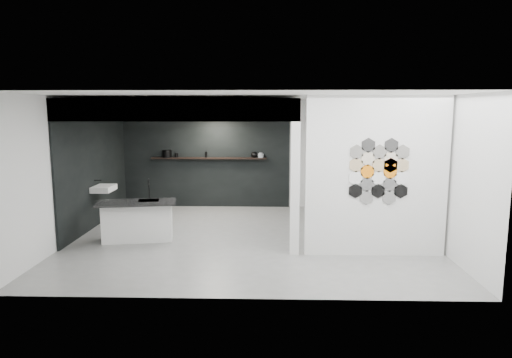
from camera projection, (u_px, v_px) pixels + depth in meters
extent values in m
cube|color=slate|center=(251.00, 238.00, 9.18)|extent=(7.00, 6.00, 0.01)
cube|color=silver|center=(376.00, 177.00, 7.92)|extent=(2.45, 0.15, 2.80)
cube|color=black|center=(206.00, 162.00, 11.98)|extent=(4.40, 0.04, 2.35)
cube|color=black|center=(96.00, 172.00, 10.09)|extent=(0.04, 4.00, 2.35)
cube|color=silver|center=(192.00, 110.00, 9.82)|extent=(4.40, 4.00, 0.40)
cube|color=silver|center=(295.00, 189.00, 7.99)|extent=(0.16, 0.16, 2.35)
cube|color=silver|center=(174.00, 110.00, 7.92)|extent=(4.40, 0.16, 0.40)
cube|color=silver|center=(104.00, 188.00, 9.94)|extent=(0.40, 0.60, 0.12)
cube|color=black|center=(209.00, 158.00, 11.85)|extent=(3.00, 0.15, 0.04)
cube|color=silver|center=(138.00, 222.00, 8.93)|extent=(1.38, 0.70, 0.76)
cube|color=black|center=(136.00, 203.00, 8.81)|extent=(1.58, 0.90, 0.04)
cube|color=black|center=(149.00, 201.00, 8.95)|extent=(0.45, 0.40, 0.01)
cylinder|color=black|center=(149.00, 190.00, 9.09)|extent=(0.02, 0.02, 0.35)
torus|color=black|center=(149.00, 182.00, 9.01)|extent=(0.04, 0.12, 0.12)
cylinder|color=black|center=(167.00, 154.00, 11.86)|extent=(0.24, 0.24, 0.19)
ellipsoid|color=black|center=(254.00, 155.00, 11.80)|extent=(0.24, 0.24, 0.16)
cylinder|color=gray|center=(261.00, 156.00, 11.80)|extent=(0.19, 0.19, 0.10)
cylinder|color=gray|center=(261.00, 155.00, 11.80)|extent=(0.11, 0.11, 0.13)
cylinder|color=black|center=(206.00, 155.00, 11.84)|extent=(0.07, 0.07, 0.15)
cylinder|color=black|center=(176.00, 155.00, 11.86)|extent=(0.11, 0.11, 0.11)
cylinder|color=black|center=(355.00, 191.00, 7.88)|extent=(0.26, 0.02, 0.26)
cylinder|color=white|center=(356.00, 178.00, 7.85)|extent=(0.26, 0.02, 0.26)
cylinder|color=tan|center=(356.00, 165.00, 7.81)|extent=(0.26, 0.02, 0.26)
cylinder|color=#66635E|center=(357.00, 152.00, 7.78)|extent=(0.26, 0.02, 0.26)
cylinder|color=silver|center=(366.00, 197.00, 7.89)|extent=(0.26, 0.02, 0.26)
cylinder|color=black|center=(367.00, 185.00, 7.86)|extent=(0.26, 0.02, 0.26)
cylinder|color=orange|center=(367.00, 172.00, 7.83)|extent=(0.26, 0.02, 0.26)
cylinder|color=beige|center=(368.00, 159.00, 7.79)|extent=(0.26, 0.02, 0.26)
cylinder|color=#2D2D2D|center=(368.00, 145.00, 7.76)|extent=(0.26, 0.02, 0.26)
cylinder|color=black|center=(378.00, 191.00, 7.87)|extent=(0.26, 0.02, 0.26)
cylinder|color=white|center=(379.00, 178.00, 7.84)|extent=(0.26, 0.02, 0.26)
cylinder|color=tan|center=(379.00, 165.00, 7.80)|extent=(0.26, 0.02, 0.26)
cylinder|color=#66635E|center=(380.00, 152.00, 7.77)|extent=(0.26, 0.02, 0.26)
cylinder|color=silver|center=(389.00, 197.00, 7.88)|extent=(0.26, 0.02, 0.26)
cylinder|color=black|center=(390.00, 185.00, 7.85)|extent=(0.26, 0.02, 0.26)
cylinder|color=orange|center=(390.00, 172.00, 7.81)|extent=(0.26, 0.02, 0.26)
cylinder|color=beige|center=(391.00, 159.00, 7.78)|extent=(0.26, 0.02, 0.26)
cylinder|color=#2D2D2D|center=(391.00, 145.00, 7.75)|extent=(0.26, 0.02, 0.26)
cylinder|color=black|center=(401.00, 191.00, 7.86)|extent=(0.26, 0.02, 0.26)
cylinder|color=white|center=(401.00, 178.00, 7.83)|extent=(0.26, 0.02, 0.26)
cylinder|color=tan|center=(402.00, 165.00, 7.79)|extent=(0.26, 0.02, 0.26)
cylinder|color=#66635E|center=(403.00, 152.00, 7.76)|extent=(0.26, 0.02, 0.26)
cylinder|color=orange|center=(391.00, 165.00, 7.80)|extent=(0.26, 0.02, 0.26)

